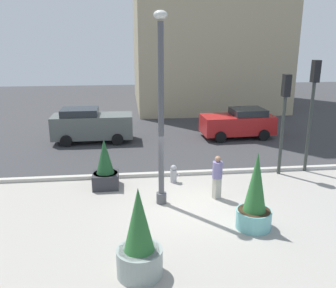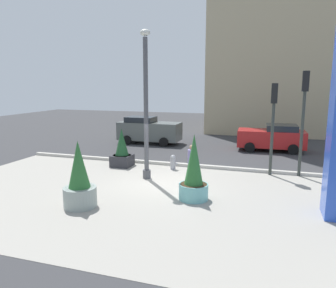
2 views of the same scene
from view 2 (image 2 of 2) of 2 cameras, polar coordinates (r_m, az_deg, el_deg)
name	(u,v)px [view 2 (image 2 of 2)]	position (r m, az deg, el deg)	size (l,w,h in m)	color
ground_plane	(185,162)	(18.06, 2.93, -3.20)	(60.00, 60.00, 0.00)	#38383A
plaza_pavement	(144,198)	(12.59, -4.20, -9.34)	(18.00, 10.00, 0.02)	#9E998E
curb_strip	(180,165)	(17.21, 2.18, -3.60)	(18.00, 0.24, 0.16)	#B7B2A8
lamp_post	(146,109)	(14.51, -3.84, 6.15)	(0.44, 0.44, 6.51)	#4C4C51
potted_plant_curbside	(194,174)	(12.15, 4.48, -5.21)	(1.09, 1.09, 2.47)	#6BB2B2
potted_plant_near_right	(122,151)	(17.19, -8.00, -1.20)	(1.00, 1.00, 1.99)	#2D2D33
potted_plant_near_left	(79,181)	(11.83, -15.13, -6.23)	(1.15, 1.15, 2.36)	gray
fire_hydrant	(173,162)	(16.48, 0.88, -3.20)	(0.36, 0.26, 0.75)	#99999E
traffic_light_corner	(304,107)	(16.05, 22.51, 6.03)	(0.28, 0.42, 4.81)	#333833
traffic_light_far_side	(273,113)	(15.83, 17.82, 5.07)	(0.28, 0.42, 4.27)	#333833
car_curb_east	(149,130)	(23.64, -3.37, 2.44)	(4.43, 1.98, 1.91)	#565B56
car_passing_lane	(272,137)	(22.05, 17.63, 1.10)	(4.24, 2.26, 1.69)	red
pedestrian_on_sidewalk	(192,161)	(14.41, 4.15, -3.01)	(0.48, 0.48, 1.64)	#B2AD9E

